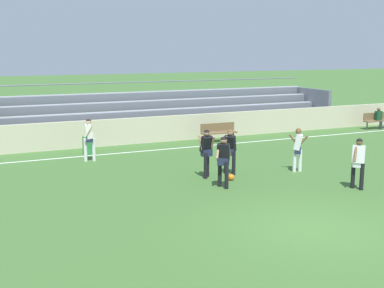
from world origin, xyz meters
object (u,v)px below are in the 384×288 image
at_px(trash_bin, 88,145).
at_px(soccer_ball, 231,177).
at_px(player_dark_dropping_back, 207,149).
at_px(bench_near_bin, 218,131).
at_px(player_white_on_ball, 89,136).
at_px(spectator_seated, 379,116).
at_px(bleacher_stand, 171,112).
at_px(player_dark_wide_right, 223,157).
at_px(bench_centre_sideline, 377,119).
at_px(player_white_challenging, 358,159).
at_px(player_white_wide_left, 298,146).
at_px(player_dark_deep_cover, 230,148).

height_order(trash_bin, soccer_ball, trash_bin).
bearing_deg(player_dark_dropping_back, bench_near_bin, 59.20).
bearing_deg(player_white_on_ball, spectator_seated, 5.56).
xyz_separation_m(bleacher_stand, spectator_seated, (11.01, -3.69, -0.42)).
bearing_deg(player_dark_wide_right, bench_centre_sideline, 28.58).
bearing_deg(trash_bin, spectator_seated, 0.63).
bearing_deg(player_white_challenging, trash_bin, 125.59).
bearing_deg(player_white_wide_left, player_dark_dropping_back, 170.64).
relative_size(spectator_seated, player_dark_dropping_back, 0.72).
bearing_deg(bleacher_stand, soccer_ball, -101.12).
bearing_deg(bench_centre_sideline, player_white_on_ball, -174.04).
xyz_separation_m(player_dark_dropping_back, player_white_wide_left, (3.42, -0.56, -0.06)).
bearing_deg(bench_centre_sideline, player_dark_deep_cover, -154.80).
xyz_separation_m(player_dark_deep_cover, player_white_wide_left, (2.43, -0.69, -0.01)).
relative_size(bench_near_bin, player_dark_deep_cover, 1.11).
xyz_separation_m(bench_centre_sideline, bench_near_bin, (-10.02, 0.00, 0.00)).
bearing_deg(spectator_seated, player_white_on_ball, -174.44).
height_order(bench_near_bin, player_dark_deep_cover, player_dark_deep_cover).
distance_m(player_dark_dropping_back, player_white_wide_left, 3.46).
bearing_deg(player_dark_deep_cover, bench_near_bin, 66.10).
bearing_deg(bench_centre_sideline, player_white_wide_left, -147.00).
bearing_deg(bench_near_bin, spectator_seated, -0.66).
bearing_deg(player_dark_deep_cover, trash_bin, 123.72).
bearing_deg(player_dark_wide_right, player_dark_dropping_back, 86.34).
distance_m(bleacher_stand, trash_bin, 6.71).
relative_size(bench_centre_sideline, player_white_wide_left, 1.12).
distance_m(bench_near_bin, player_white_on_ball, 6.92).
height_order(bleacher_stand, bench_centre_sideline, bleacher_stand).
distance_m(spectator_seated, player_dark_dropping_back, 14.90).
distance_m(bench_near_bin, player_dark_wide_right, 8.37).
height_order(player_dark_deep_cover, player_white_challenging, player_white_challenging).
height_order(bench_centre_sideline, player_dark_deep_cover, player_dark_deep_cover).
bearing_deg(player_dark_dropping_back, bleacher_stand, 74.73).
relative_size(bench_near_bin, player_dark_dropping_back, 1.06).
xyz_separation_m(player_dark_dropping_back, player_white_on_ball, (-3.06, 4.34, 0.01)).
distance_m(player_dark_wide_right, player_white_wide_left, 3.60).
xyz_separation_m(player_dark_dropping_back, soccer_ball, (0.60, -0.69, -0.90)).
bearing_deg(player_dark_wide_right, spectator_seated, 28.21).
distance_m(bleacher_stand, bench_near_bin, 3.76).
distance_m(bench_centre_sideline, bench_near_bin, 10.02).
bearing_deg(bench_centre_sideline, bleacher_stand, 162.01).
bearing_deg(bench_centre_sideline, spectator_seated, -90.00).
height_order(bleacher_stand, player_white_on_ball, bleacher_stand).
bearing_deg(player_dark_deep_cover, bleacher_stand, 80.18).
bearing_deg(player_white_challenging, spectator_seated, 43.14).
distance_m(player_dark_dropping_back, player_white_on_ball, 5.31).
height_order(bench_centre_sideline, bench_near_bin, same).
bearing_deg(trash_bin, player_dark_wide_right, -69.38).
bearing_deg(soccer_ball, bleacher_stand, 78.88).
bearing_deg(spectator_seated, player_white_wide_left, -147.46).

